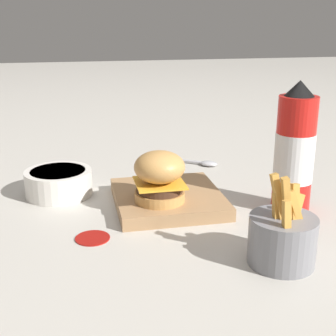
{
  "coord_description": "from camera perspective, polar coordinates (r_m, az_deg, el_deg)",
  "views": [
    {
      "loc": [
        -0.88,
        0.2,
        0.35
      ],
      "look_at": [
        -0.05,
        0.02,
        0.07
      ],
      "focal_mm": 50.0,
      "sensor_mm": 36.0,
      "label": 1
    }
  ],
  "objects": [
    {
      "name": "ground_plane",
      "position": [
        0.96,
        0.8,
        -3.2
      ],
      "size": [
        6.0,
        6.0,
        0.0
      ],
      "primitive_type": "plane",
      "color": "#B7B2A8"
    },
    {
      "name": "serving_board",
      "position": [
        0.91,
        0.0,
        -3.74
      ],
      "size": [
        0.21,
        0.2,
        0.02
      ],
      "color": "#A37A51",
      "rests_on": "ground_plane"
    },
    {
      "name": "burger",
      "position": [
        0.85,
        -1.03,
        -1.0
      ],
      "size": [
        0.09,
        0.09,
        0.09
      ],
      "color": "tan",
      "rests_on": "serving_board"
    },
    {
      "name": "ketchup_bottle",
      "position": [
        0.88,
        15.15,
        1.83
      ],
      "size": [
        0.07,
        0.07,
        0.24
      ],
      "color": "red",
      "rests_on": "ground_plane"
    },
    {
      "name": "fries_basket",
      "position": [
        0.71,
        13.78,
        -8.32
      ],
      "size": [
        0.1,
        0.1,
        0.14
      ],
      "color": "slate",
      "rests_on": "ground_plane"
    },
    {
      "name": "side_bowl",
      "position": [
        0.98,
        -13.19,
        -1.66
      ],
      "size": [
        0.14,
        0.14,
        0.05
      ],
      "color": "silver",
      "rests_on": "ground_plane"
    },
    {
      "name": "spoon",
      "position": [
        1.15,
        3.57,
        0.72
      ],
      "size": [
        0.12,
        0.17,
        0.01
      ],
      "rotation": [
        0.0,
        0.0,
        4.12
      ],
      "color": "#B2B2B7",
      "rests_on": "ground_plane"
    },
    {
      "name": "ketchup_puddle",
      "position": [
        0.79,
        -9.19,
        -8.37
      ],
      "size": [
        0.06,
        0.06,
        0.0
      ],
      "color": "#9E140F",
      "rests_on": "ground_plane"
    }
  ]
}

